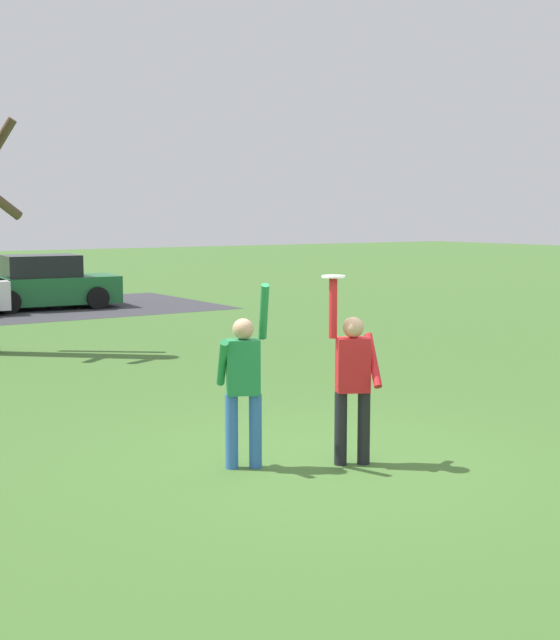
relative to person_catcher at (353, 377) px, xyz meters
name	(u,v)px	position (x,y,z in m)	size (l,w,h in m)	color
ground_plane	(320,463)	(-0.26, 0.24, -0.98)	(120.00, 120.00, 0.00)	#426B2D
person_catcher	(353,377)	(0.00, 0.00, 0.00)	(0.58, 0.51, 2.08)	black
person_defender	(243,380)	(-1.07, 0.55, 0.00)	(0.64, 0.60, 2.04)	#3366B7
frisbee_disc	(333,277)	(-0.20, 0.10, 1.11)	(0.26, 0.26, 0.02)	white
parked_car_green	(45,284)	(2.54, 17.69, -0.25)	(4.26, 2.35, 1.59)	#1E6633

